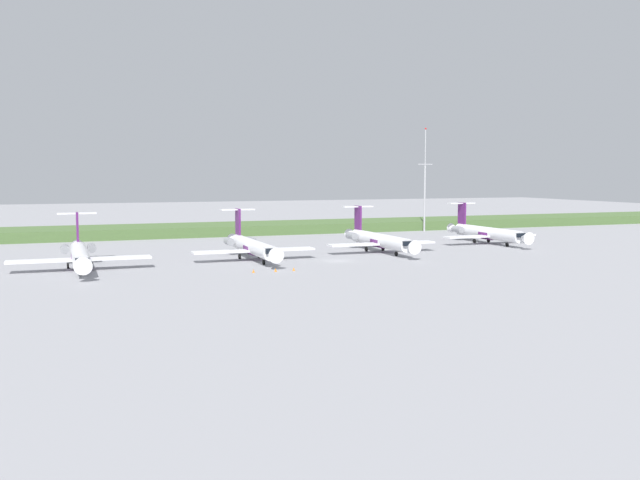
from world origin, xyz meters
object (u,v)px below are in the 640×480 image
regional_jet_third (378,240)px  safety_cone_front_marker (253,271)px  regional_jet_fourth (486,232)px  regional_jet_nearest (80,254)px  antenna_mast (425,189)px  safety_cone_mid_marker (276,270)px  regional_jet_second (252,246)px  safety_cone_rear_marker (294,269)px

regional_jet_third → safety_cone_front_marker: regional_jet_third is taller
regional_jet_third → regional_jet_fourth: size_ratio=1.00×
regional_jet_nearest → antenna_mast: (91.12, 46.57, 9.17)m
safety_cone_front_marker → safety_cone_mid_marker: size_ratio=1.00×
regional_jet_nearest → antenna_mast: size_ratio=1.09×
safety_cone_mid_marker → regional_jet_second: bearing=87.8°
safety_cone_front_marker → safety_cone_rear_marker: bearing=-1.5°
antenna_mast → safety_cone_rear_marker: bearing=-133.7°
regional_jet_nearest → regional_jet_second: 30.53m
safety_cone_front_marker → safety_cone_rear_marker: (6.79, -0.18, 0.00)m
safety_cone_rear_marker → regional_jet_second: bearing=98.2°
antenna_mast → safety_cone_front_marker: bearing=-137.0°
regional_jet_second → safety_cone_front_marker: size_ratio=56.36×
regional_jet_nearest → safety_cone_mid_marker: size_ratio=56.36×
regional_jet_fourth → safety_cone_rear_marker: regional_jet_fourth is taller
regional_jet_nearest → safety_cone_rear_marker: (32.87, -14.33, -2.26)m
regional_jet_second → safety_cone_front_marker: regional_jet_second is taller
safety_cone_rear_marker → regional_jet_third: bearing=39.2°
regional_jet_third → antenna_mast: 53.10m
regional_jet_second → safety_cone_front_marker: (-4.31, -17.04, -2.26)m
regional_jet_third → safety_cone_front_marker: 37.86m
safety_cone_mid_marker → safety_cone_rear_marker: size_ratio=1.00×
regional_jet_second → regional_jet_fourth: (58.30, 10.43, 0.00)m
regional_jet_second → safety_cone_front_marker: 17.73m
regional_jet_fourth → safety_cone_rear_marker: 62.34m
regional_jet_nearest → safety_cone_front_marker: 29.76m
regional_jet_third → safety_cone_mid_marker: (-28.23, -20.45, -2.26)m
antenna_mast → regional_jet_third: bearing=-129.3°
regional_jet_second → safety_cone_mid_marker: 17.39m
regional_jet_second → safety_cone_rear_marker: 17.55m
regional_jet_second → regional_jet_third: size_ratio=1.00×
regional_jet_nearest → regional_jet_fourth: size_ratio=1.00×
regional_jet_third → regional_jet_fourth: same height
safety_cone_front_marker → regional_jet_second: bearing=75.8°
regional_jet_fourth → safety_cone_mid_marker: 65.16m
regional_jet_nearest → safety_cone_rear_marker: regional_jet_nearest is taller
regional_jet_second → regional_jet_third: bearing=6.7°
regional_jet_fourth → safety_cone_front_marker: regional_jet_fourth is taller
regional_jet_second → safety_cone_rear_marker: (2.48, -17.23, -2.26)m
regional_jet_third → safety_cone_mid_marker: bearing=-144.1°
regional_jet_nearest → safety_cone_front_marker: bearing=-28.5°
regional_jet_fourth → safety_cone_mid_marker: bearing=-154.9°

